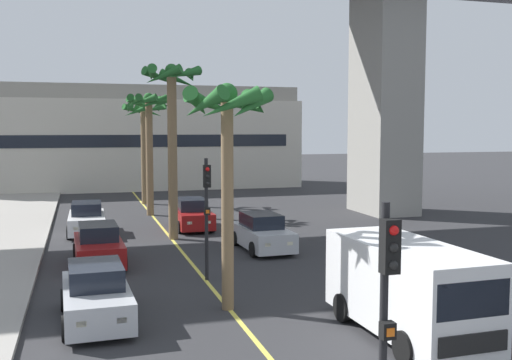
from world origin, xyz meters
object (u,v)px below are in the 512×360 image
Objects in this scene: palm_tree_near_median at (172,108)px; palm_tree_mid_median at (149,118)px; car_queue_fourth at (99,246)px; car_queue_second at (192,215)px; car_queue_front at (96,295)px; traffic_light_median_near at (386,308)px; palm_tree_far_median at (227,128)px; delivery_van at (406,287)px; car_queue_fifth at (87,219)px; traffic_light_median_far at (207,202)px; palm_tree_farthest_median at (144,127)px; car_queue_third at (262,233)px.

palm_tree_mid_median is (-0.17, 8.09, -0.33)m from palm_tree_near_median.
car_queue_second is at bearing 55.63° from car_queue_fourth.
palm_tree_mid_median is (3.63, 19.54, 5.09)m from car_queue_front.
traffic_light_median_near is (3.76, -9.03, 1.99)m from car_queue_front.
car_queue_fourth is 0.64× the size of palm_tree_far_median.
car_queue_fifth is at bearing 113.27° from delivery_van.
traffic_light_median_far is 0.65× the size of palm_tree_far_median.
delivery_van reaches higher than car_queue_front.
palm_tree_near_median reaches higher than traffic_light_median_far.
palm_tree_farthest_median is at bearing 89.67° from traffic_light_median_far.
palm_tree_near_median is 1.26× the size of palm_tree_far_median.
delivery_van is at bearing 57.05° from traffic_light_median_near.
delivery_van is 6.85m from traffic_light_median_near.
palm_tree_farthest_median reaches higher than palm_tree_far_median.
palm_tree_mid_median is 1.04× the size of palm_tree_farthest_median.
palm_tree_farthest_median reaches higher than car_queue_third.
palm_tree_farthest_median is (3.99, 10.98, 4.56)m from car_queue_fifth.
car_queue_front is 25.70m from palm_tree_farthest_median.
car_queue_second and car_queue_fourth have the same top height.
car_queue_second is at bearing 0.86° from car_queue_fifth.
car_queue_fifth is at bearing 139.46° from car_queue_third.
palm_tree_farthest_median is (-3.19, 17.12, 4.56)m from car_queue_third.
car_queue_fifth is at bearing 146.60° from palm_tree_near_median.
palm_tree_near_median is at bearing 89.81° from traffic_light_median_far.
delivery_van is (2.25, -17.50, 0.57)m from car_queue_second.
palm_tree_mid_median is at bearing 79.48° from car_queue_front.
palm_tree_mid_median is (3.72, 5.52, 5.09)m from car_queue_fifth.
traffic_light_median_near is 0.58× the size of palm_tree_mid_median.
car_queue_fourth is 1.01× the size of car_queue_fifth.
traffic_light_median_far reaches higher than car_queue_second.
palm_tree_farthest_median reaches higher than car_queue_front.
car_queue_third is 7.28m from palm_tree_near_median.
car_queue_front is 1.01× the size of car_queue_fifth.
car_queue_second is 7.61m from palm_tree_mid_median.
car_queue_second and car_queue_fifth have the same top height.
palm_tree_farthest_median is at bearing 97.04° from delivery_van.
car_queue_front is 20.51m from palm_tree_mid_median.
car_queue_third is at bearing 66.43° from palm_tree_far_median.
delivery_van is 6.46m from palm_tree_far_median.
traffic_light_median_far reaches higher than car_queue_fourth.
palm_tree_mid_median is (-3.45, 11.66, 5.09)m from car_queue_third.
traffic_light_median_far is at bearing -44.79° from car_queue_fourth.
car_queue_third is 0.51× the size of palm_tree_near_median.
car_queue_fifth is at bearing 110.10° from traffic_light_median_far.
palm_tree_mid_median is (-0.13, 28.57, 3.10)m from traffic_light_median_near.
car_queue_front is 5.49m from traffic_light_median_far.
car_queue_front is at bearing -89.63° from car_queue_fifth.
car_queue_second is (5.16, 14.09, 0.00)m from car_queue_front.
traffic_light_median_far is (-3.31, -4.41, 1.99)m from car_queue_third.
delivery_van reaches higher than car_queue_second.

